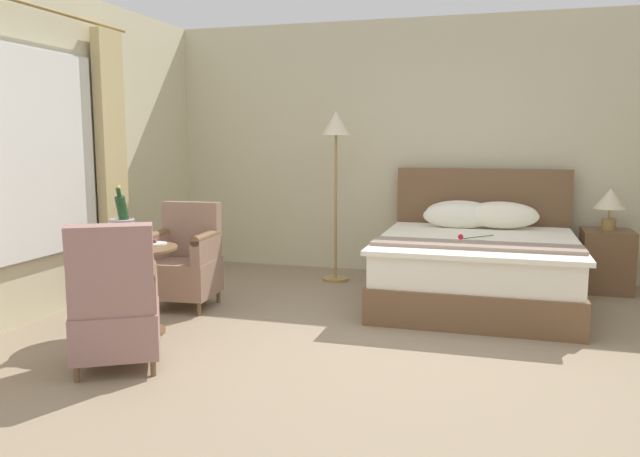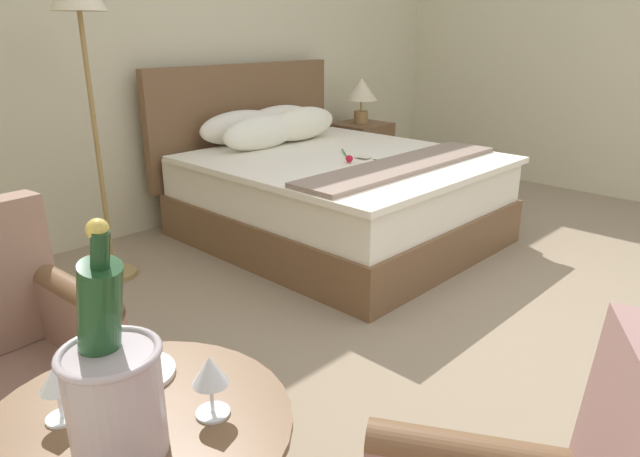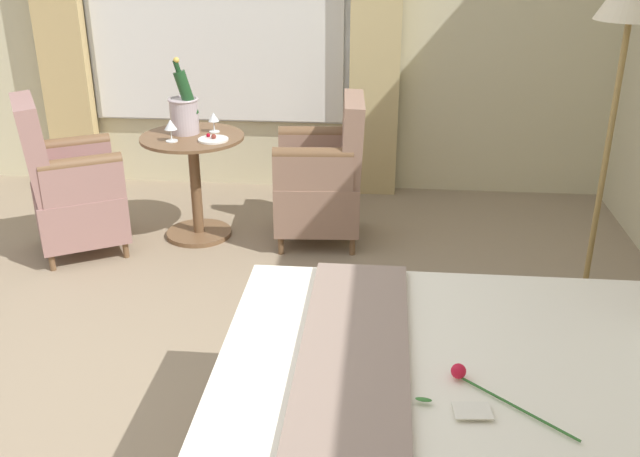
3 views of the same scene
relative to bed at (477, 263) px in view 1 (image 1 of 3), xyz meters
The scene contains 14 objects.
ground_plane 1.92m from the bed, 105.16° to the right, with size 7.56×7.56×0.00m, color gray.
wall_headboard_side 1.62m from the bed, 113.49° to the left, with size 6.18×0.12×2.80m.
wall_window_side 4.13m from the bed, 152.99° to the right, with size 0.27×5.90×2.80m.
bed is the anchor object (origin of this frame).
nightstand 1.42m from the bed, 30.62° to the left, with size 0.50×0.46×0.62m.
bedside_lamp 1.52m from the bed, 30.63° to the left, with size 0.30×0.30×0.41m.
floor_lamp_brass 1.91m from the bed, 163.30° to the left, with size 0.30×0.30×1.80m.
side_table_round 3.06m from the bed, 144.55° to the right, with size 0.65×0.65×0.68m.
champagne_bucket 3.18m from the bed, 144.36° to the right, with size 0.19×0.19×0.48m.
wine_glass_near_bucket 3.04m from the bed, 141.69° to the right, with size 0.08×0.08×0.14m.
wine_glass_near_edge 3.10m from the bed, 147.43° to the right, with size 0.07×0.07×0.13m.
snack_plate 2.92m from the bed, 146.06° to the right, with size 0.19×0.19×0.04m.
armchair_by_window 2.69m from the bed, 159.48° to the right, with size 0.60×0.58×0.94m.
armchair_facing_bed 3.32m from the bed, 131.37° to the right, with size 0.73×0.74×0.99m.
Camera 1 is at (0.67, -4.07, 1.50)m, focal length 35.00 mm.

